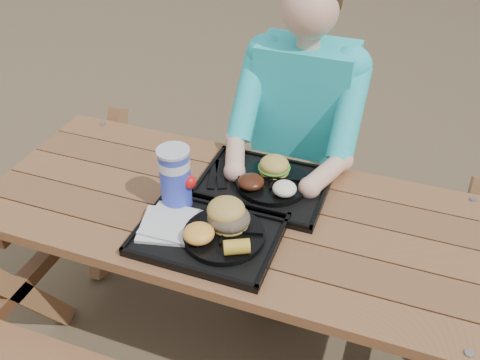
% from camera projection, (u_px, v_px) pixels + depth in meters
% --- Properties ---
extents(ground, '(60.00, 60.00, 0.00)m').
position_uv_depth(ground, '(240.00, 345.00, 2.28)').
color(ground, '#999999').
rests_on(ground, ground).
extents(picnic_table, '(1.80, 1.49, 0.75)m').
position_uv_depth(picnic_table, '(240.00, 285.00, 2.05)').
color(picnic_table, '#999999').
rests_on(picnic_table, ground).
extents(tray_near, '(0.45, 0.35, 0.02)m').
position_uv_depth(tray_near, '(209.00, 235.00, 1.72)').
color(tray_near, black).
rests_on(tray_near, picnic_table).
extents(tray_far, '(0.45, 0.35, 0.02)m').
position_uv_depth(tray_far, '(263.00, 187.00, 1.92)').
color(tray_far, black).
rests_on(tray_far, picnic_table).
extents(plate_near, '(0.26, 0.26, 0.02)m').
position_uv_depth(plate_near, '(224.00, 235.00, 1.69)').
color(plate_near, black).
rests_on(plate_near, tray_near).
extents(plate_far, '(0.26, 0.26, 0.02)m').
position_uv_depth(plate_far, '(272.00, 183.00, 1.91)').
color(plate_far, black).
rests_on(plate_far, tray_far).
extents(napkin_stack, '(0.21, 0.21, 0.02)m').
position_uv_depth(napkin_stack, '(168.00, 225.00, 1.73)').
color(napkin_stack, silver).
rests_on(napkin_stack, tray_near).
extents(soda_cup, '(0.10, 0.10, 0.21)m').
position_uv_depth(soda_cup, '(175.00, 179.00, 1.77)').
color(soda_cup, '#1D31DA').
rests_on(soda_cup, tray_near).
extents(condiment_bbq, '(0.06, 0.06, 0.03)m').
position_uv_depth(condiment_bbq, '(222.00, 203.00, 1.80)').
color(condiment_bbq, black).
rests_on(condiment_bbq, tray_near).
extents(condiment_mustard, '(0.05, 0.05, 0.03)m').
position_uv_depth(condiment_mustard, '(237.00, 211.00, 1.77)').
color(condiment_mustard, yellow).
rests_on(condiment_mustard, tray_near).
extents(sandwich, '(0.13, 0.13, 0.13)m').
position_uv_depth(sandwich, '(229.00, 209.00, 1.67)').
color(sandwich, gold).
rests_on(sandwich, plate_near).
extents(mac_cheese, '(0.10, 0.10, 0.05)m').
position_uv_depth(mac_cheese, '(199.00, 233.00, 1.64)').
color(mac_cheese, '#FFB643').
rests_on(mac_cheese, plate_near).
extents(corn_cob, '(0.11, 0.11, 0.05)m').
position_uv_depth(corn_cob, '(237.00, 247.00, 1.60)').
color(corn_cob, gold).
rests_on(corn_cob, plate_near).
extents(cutlery_far, '(0.11, 0.18, 0.01)m').
position_uv_depth(cutlery_far, '(221.00, 174.00, 1.96)').
color(cutlery_far, black).
rests_on(cutlery_far, tray_far).
extents(burger, '(0.11, 0.11, 0.10)m').
position_uv_depth(burger, '(275.00, 161.00, 1.91)').
color(burger, gold).
rests_on(burger, plate_far).
extents(baked_beans, '(0.09, 0.09, 0.04)m').
position_uv_depth(baked_beans, '(251.00, 182.00, 1.86)').
color(baked_beans, '#411B0D').
rests_on(baked_beans, plate_far).
extents(potato_salad, '(0.08, 0.08, 0.05)m').
position_uv_depth(potato_salad, '(284.00, 189.00, 1.82)').
color(potato_salad, white).
rests_on(potato_salad, plate_far).
extents(diner, '(0.48, 0.84, 1.28)m').
position_uv_depth(diner, '(299.00, 154.00, 2.31)').
color(diner, '#1BBFB1').
rests_on(diner, ground).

